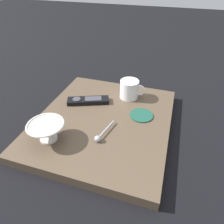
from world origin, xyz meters
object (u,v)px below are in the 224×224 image
coffee_mug (130,89)px  teaspoon (100,136)px  tv_remote_near (88,101)px  drink_coaster (141,115)px  cereal_bowl (47,131)px

coffee_mug → teaspoon: coffee_mug is taller
coffee_mug → teaspoon: size_ratio=0.93×
tv_remote_near → drink_coaster: tv_remote_near is taller
coffee_mug → teaspoon: bearing=-6.3°
cereal_bowl → drink_coaster: cereal_bowl is taller
drink_coaster → coffee_mug: bearing=-146.4°
coffee_mug → drink_coaster: coffee_mug is taller
cereal_bowl → tv_remote_near: 0.28m
coffee_mug → drink_coaster: bearing=33.6°
cereal_bowl → tv_remote_near: cereal_bowl is taller
coffee_mug → teaspoon: (0.32, -0.03, -0.03)m
tv_remote_near → drink_coaster: bearing=84.4°
cereal_bowl → coffee_mug: bearing=150.1°
drink_coaster → teaspoon: bearing=-32.8°
cereal_bowl → teaspoon: (-0.06, 0.18, -0.03)m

